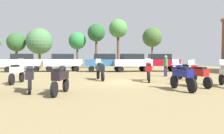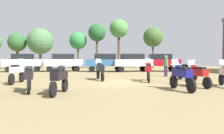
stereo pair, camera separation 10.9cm
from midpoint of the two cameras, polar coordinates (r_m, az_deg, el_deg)
name	(u,v)px [view 2 (the right image)]	position (r m, az deg, el deg)	size (l,w,h in m)	color
ground_plane	(120,82)	(15.00, 2.30, -3.71)	(44.00, 52.00, 0.02)	olive
motorcycle_2	(17,71)	(15.00, -22.48, -1.02)	(0.67, 2.23, 1.51)	black
motorcycle_3	(181,75)	(11.45, 17.25, -1.95)	(0.62, 2.29, 1.49)	black
motorcycle_7	(187,70)	(16.93, 18.41, -0.68)	(0.66, 2.12, 1.45)	black
motorcycle_8	(100,70)	(16.05, -2.82, -0.65)	(0.62, 2.30, 1.49)	black
motorcycle_9	(148,70)	(15.30, 9.27, -0.79)	(0.85, 2.21, 1.51)	black
motorcycle_11	(29,76)	(11.13, -19.78, -2.24)	(0.65, 2.07, 1.45)	black
motorcycle_12	(197,74)	(13.08, 20.78, -1.60)	(0.62, 2.15, 1.44)	black
motorcycle_13	(60,77)	(10.03, -12.67, -2.56)	(0.80, 2.15, 1.48)	black
car_1	(160,61)	(26.64, 12.04, 1.43)	(4.53, 2.44, 2.00)	black
car_2	(63,61)	(26.71, -12.07, 1.43)	(4.53, 2.46, 2.00)	black
car_3	(105,61)	(25.54, -1.64, 1.44)	(4.48, 2.28, 2.00)	black
car_4	(132,61)	(25.67, 5.20, 1.44)	(4.36, 1.95, 2.00)	black
car_5	(23,61)	(27.38, -21.22, 1.34)	(4.49, 2.32, 2.00)	black
person_1	(166,64)	(19.50, 13.48, 0.69)	(0.38, 0.38, 1.76)	#322542
tree_1	(78,41)	(33.46, -8.40, 6.45)	(2.50, 2.50, 5.27)	#4E422D
tree_3	(97,33)	(32.81, -3.69, 8.39)	(2.49, 2.49, 6.37)	brown
tree_4	(119,29)	(33.93, 1.82, 9.43)	(2.72, 2.72, 7.24)	brown
tree_5	(40,41)	(33.01, -17.43, 6.14)	(3.59, 3.59, 5.63)	brown
tree_6	(153,37)	(36.03, 10.31, 7.30)	(3.03, 3.03, 6.24)	#503B2D
tree_8	(17,43)	(34.44, -22.52, 5.67)	(2.58, 2.58, 5.01)	brown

